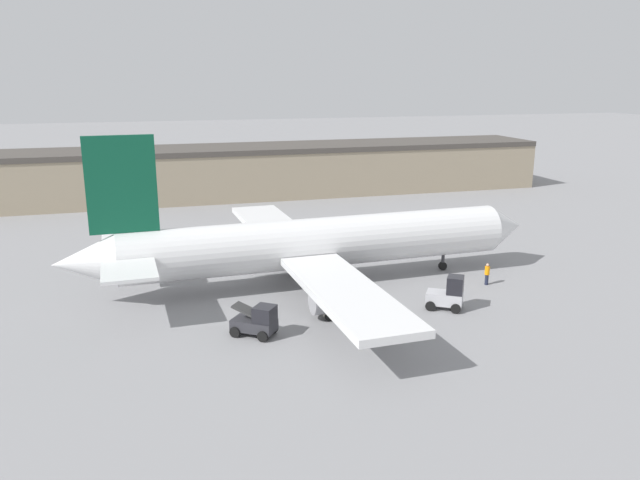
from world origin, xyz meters
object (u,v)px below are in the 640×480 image
airplane (308,244)px  baggage_tug (448,294)px  belt_loader_truck (257,321)px  ground_crew_worker (487,273)px  pushback_tug (343,304)px

airplane → baggage_tug: bearing=-47.1°
baggage_tug → belt_loader_truck: baggage_tug is taller
ground_crew_worker → belt_loader_truck: belt_loader_truck is taller
airplane → ground_crew_worker: (13.85, -4.17, -2.43)m
baggage_tug → belt_loader_truck: size_ratio=0.94×
airplane → baggage_tug: airplane is taller
airplane → ground_crew_worker: bearing=-18.9°
airplane → pushback_tug: airplane is taller
airplane → baggage_tug: 11.87m
belt_loader_truck → pushback_tug: belt_loader_truck is taller
pushback_tug → belt_loader_truck: bearing=-153.9°
baggage_tug → airplane: bearing=168.5°
belt_loader_truck → pushback_tug: (6.47, 1.84, -0.12)m
airplane → baggage_tug: size_ratio=12.89×
ground_crew_worker → baggage_tug: baggage_tug is taller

